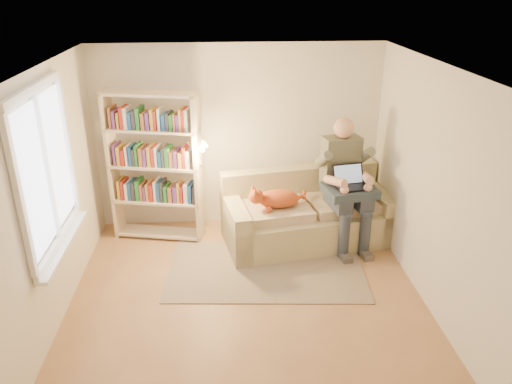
{
  "coord_description": "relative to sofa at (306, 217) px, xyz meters",
  "views": [
    {
      "loc": [
        -0.24,
        -4.52,
        3.39
      ],
      "look_at": [
        0.16,
        1.0,
        0.99
      ],
      "focal_mm": 35.0,
      "sensor_mm": 36.0,
      "label": 1
    }
  ],
  "objects": [
    {
      "name": "wall_right",
      "position": [
        1.1,
        -1.58,
        0.95
      ],
      "size": [
        0.02,
        4.5,
        2.6
      ],
      "primitive_type": "cube",
      "color": "silver",
      "rests_on": "floor"
    },
    {
      "name": "rug",
      "position": [
        -0.62,
        -0.76,
        -0.34
      ],
      "size": [
        2.53,
        1.62,
        0.01
      ],
      "primitive_type": "cube",
      "rotation": [
        0.0,
        0.0,
        -0.08
      ],
      "color": "gray",
      "rests_on": "floor"
    },
    {
      "name": "person",
      "position": [
        0.47,
        -0.08,
        0.61
      ],
      "size": [
        0.61,
        0.85,
        1.72
      ],
      "rotation": [
        0.0,
        0.0,
        0.18
      ],
      "color": "#6B6F59",
      "rests_on": "sofa"
    },
    {
      "name": "blanket",
      "position": [
        0.61,
        -0.25,
        0.49
      ],
      "size": [
        0.72,
        0.63,
        0.11
      ],
      "primitive_type": "cube",
      "rotation": [
        0.0,
        0.0,
        0.18
      ],
      "color": "#273544",
      "rests_on": "person"
    },
    {
      "name": "sofa",
      "position": [
        0.0,
        0.0,
        0.0
      ],
      "size": [
        2.38,
        1.39,
        0.95
      ],
      "rotation": [
        0.0,
        0.0,
        0.18
      ],
      "color": "#C2B789",
      "rests_on": "floor"
    },
    {
      "name": "ceiling",
      "position": [
        -0.9,
        -1.58,
        2.25
      ],
      "size": [
        4.0,
        4.5,
        0.02
      ],
      "primitive_type": "cube",
      "color": "white",
      "rests_on": "wall_back"
    },
    {
      "name": "floor",
      "position": [
        -0.9,
        -1.58,
        -0.35
      ],
      "size": [
        4.5,
        4.5,
        0.0
      ],
      "primitive_type": "plane",
      "color": "#9B6D46",
      "rests_on": "ground"
    },
    {
      "name": "cat",
      "position": [
        -0.51,
        -0.24,
        0.39
      ],
      "size": [
        0.8,
        0.39,
        0.3
      ],
      "rotation": [
        0.0,
        0.0,
        0.18
      ],
      "color": "orange",
      "rests_on": "sofa"
    },
    {
      "name": "wall_back",
      "position": [
        -0.9,
        0.67,
        0.95
      ],
      "size": [
        4.0,
        0.02,
        2.6
      ],
      "primitive_type": "cube",
      "color": "silver",
      "rests_on": "floor"
    },
    {
      "name": "laptop",
      "position": [
        0.6,
        -0.24,
        0.62
      ],
      "size": [
        0.47,
        0.42,
        0.35
      ],
      "rotation": [
        0.0,
        0.0,
        0.18
      ],
      "color": "black",
      "rests_on": "blanket"
    },
    {
      "name": "bookshelf",
      "position": [
        -2.03,
        0.24,
        0.8
      ],
      "size": [
        1.35,
        0.65,
        2.07
      ],
      "rotation": [
        0.0,
        0.0,
        -0.21
      ],
      "color": "beige",
      "rests_on": "floor"
    },
    {
      "name": "wall_left",
      "position": [
        -2.9,
        -1.58,
        0.95
      ],
      "size": [
        0.02,
        4.5,
        2.6
      ],
      "primitive_type": "cube",
      "color": "silver",
      "rests_on": "floor"
    },
    {
      "name": "wall_front",
      "position": [
        -0.9,
        -3.83,
        0.95
      ],
      "size": [
        4.0,
        0.02,
        2.6
      ],
      "primitive_type": "cube",
      "color": "silver",
      "rests_on": "floor"
    },
    {
      "name": "window",
      "position": [
        -2.85,
        -1.38,
        1.03
      ],
      "size": [
        0.12,
        1.52,
        1.69
      ],
      "color": "white",
      "rests_on": "wall_left"
    }
  ]
}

